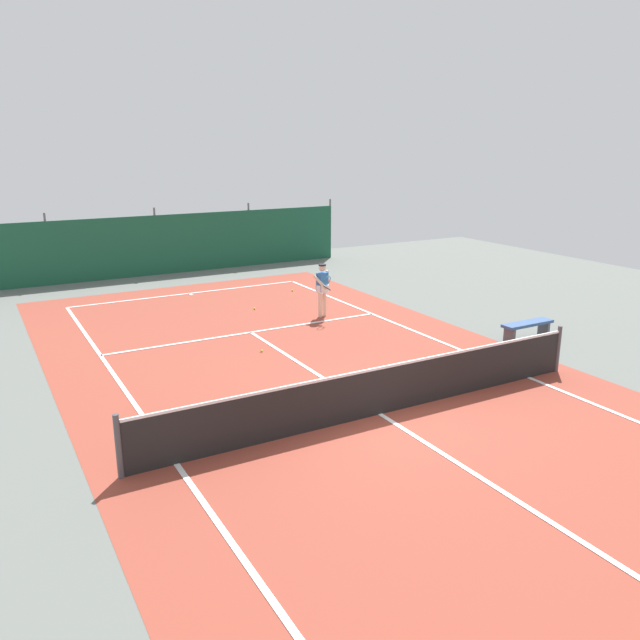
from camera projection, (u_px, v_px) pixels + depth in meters
ground_plane at (380, 414)px, 12.48m from camera, size 36.00×36.00×0.00m
court_surface at (380, 414)px, 12.48m from camera, size 11.02×26.60×0.01m
tennis_net at (380, 390)px, 12.34m from camera, size 10.12×0.10×1.10m
back_fence at (155, 256)px, 25.98m from camera, size 16.30×0.98×2.70m
tennis_player at (322, 286)px, 19.23m from camera, size 0.57×0.82×1.64m
tennis_ball_near_player at (262, 351)px, 16.18m from camera, size 0.07×0.07×0.07m
tennis_ball_midcourt at (292, 290)px, 22.81m from camera, size 0.07×0.07×0.07m
tennis_ball_by_sideline at (254, 309)px, 20.30m from camera, size 0.07×0.07×0.07m
parked_car at (234, 238)px, 29.69m from camera, size 2.06×4.22×1.68m
courtside_bench at (527, 326)px, 17.14m from camera, size 1.60×0.40×0.49m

